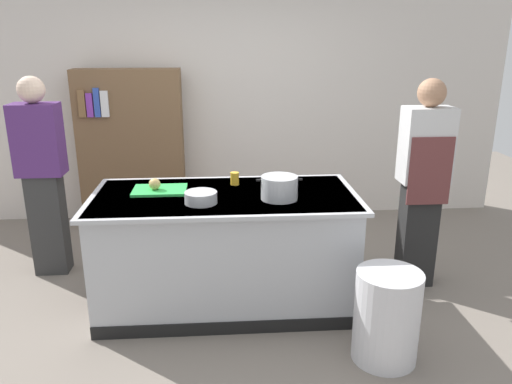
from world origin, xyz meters
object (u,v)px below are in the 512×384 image
at_px(mixing_bowl, 201,197).
at_px(bookshelf, 132,150).
at_px(trash_bin, 386,316).
at_px(stock_pot, 279,188).
at_px(person_chef, 423,180).
at_px(person_guest, 42,173).
at_px(onion, 155,184).
at_px(juice_cup, 235,179).

distance_m(mixing_bowl, bookshelf, 2.15).
bearing_deg(trash_bin, mixing_bowl, 152.96).
bearing_deg(stock_pot, person_chef, 16.21).
distance_m(stock_pot, bookshelf, 2.37).
distance_m(person_guest, bookshelf, 1.26).
bearing_deg(person_guest, person_chef, 75.90).
bearing_deg(mixing_bowl, stock_pot, 5.47).
distance_m(person_chef, bookshelf, 3.02).
bearing_deg(person_guest, stock_pot, 61.51).
distance_m(onion, trash_bin, 1.89).
bearing_deg(stock_pot, mixing_bowl, -174.53).
bearing_deg(bookshelf, person_guest, -116.40).
relative_size(onion, stock_pot, 0.26).
bearing_deg(juice_cup, trash_bin, -48.10).
bearing_deg(mixing_bowl, trash_bin, -27.04).
bearing_deg(person_chef, bookshelf, 65.54).
height_order(juice_cup, bookshelf, bookshelf).
height_order(stock_pot, person_guest, person_guest).
distance_m(stock_pot, juice_cup, 0.49).
bearing_deg(bookshelf, trash_bin, -52.43).
xyz_separation_m(stock_pot, person_guest, (-1.93, 0.80, -0.07)).
height_order(mixing_bowl, bookshelf, bookshelf).
height_order(mixing_bowl, person_guest, person_guest).
bearing_deg(person_guest, mixing_bowl, 52.08).
xyz_separation_m(juice_cup, person_chef, (1.52, -0.03, -0.04)).
distance_m(stock_pot, person_chef, 1.26).
height_order(trash_bin, person_chef, person_chef).
bearing_deg(bookshelf, juice_cup, -55.66).
xyz_separation_m(juice_cup, trash_bin, (0.93, -1.04, -0.64)).
bearing_deg(trash_bin, onion, 150.00).
distance_m(onion, mixing_bowl, 0.45).
height_order(onion, mixing_bowl, onion).
bearing_deg(onion, stock_pot, -14.10).
xyz_separation_m(onion, mixing_bowl, (0.35, -0.28, -0.02)).
relative_size(mixing_bowl, trash_bin, 0.37).
xyz_separation_m(onion, juice_cup, (0.61, 0.15, -0.01)).
bearing_deg(mixing_bowl, person_chef, 12.89).
xyz_separation_m(person_chef, bookshelf, (-2.58, 1.58, -0.06)).
relative_size(mixing_bowl, juice_cup, 2.30).
xyz_separation_m(mixing_bowl, person_guest, (-1.37, 0.86, -0.03)).
xyz_separation_m(person_chef, person_guest, (-3.14, 0.45, -0.00)).
bearing_deg(bookshelf, onion, -75.06).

